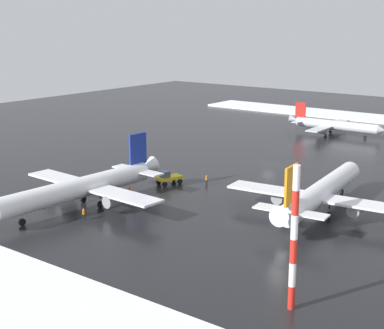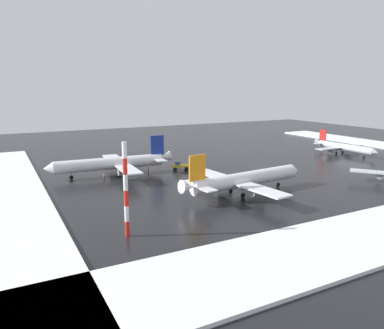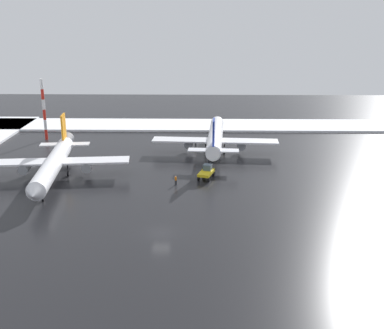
{
  "view_description": "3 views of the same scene",
  "coord_description": "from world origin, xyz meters",
  "px_view_note": "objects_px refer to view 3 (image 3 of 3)",
  "views": [
    {
      "loc": [
        -100.82,
        -56.89,
        28.14
      ],
      "look_at": [
        -21.74,
        2.91,
        3.78
      ],
      "focal_mm": 55.0,
      "sensor_mm": 36.0,
      "label": 1
    },
    {
      "loc": [
        -68.67,
        -85.49,
        22.83
      ],
      "look_at": [
        -23.86,
        -0.86,
        2.93
      ],
      "focal_mm": 35.0,
      "sensor_mm": 36.0,
      "label": 2
    },
    {
      "loc": [
        61.99,
        5.61,
        29.84
      ],
      "look_at": [
        -24.26,
        3.96,
        2.49
      ],
      "focal_mm": 45.0,
      "sensor_mm": 36.0,
      "label": 3
    }
  ],
  "objects_px": {
    "ground_crew_by_nose_gear": "(209,159)",
    "ground_crew_mid_apron": "(176,180)",
    "airplane_far_rear": "(215,137)",
    "antenna_mast": "(44,110)",
    "airplane_parked_portside": "(54,163)",
    "pushback_tug": "(207,172)",
    "ground_crew_near_tug": "(196,143)"
  },
  "relations": [
    {
      "from": "ground_crew_mid_apron",
      "to": "airplane_parked_portside",
      "type": "bearing_deg",
      "value": 76.18
    },
    {
      "from": "airplane_far_rear",
      "to": "airplane_parked_portside",
      "type": "xyz_separation_m",
      "value": [
        20.03,
        -30.35,
        -0.01
      ]
    },
    {
      "from": "airplane_far_rear",
      "to": "airplane_parked_portside",
      "type": "bearing_deg",
      "value": 126.82
    },
    {
      "from": "airplane_parked_portside",
      "to": "ground_crew_mid_apron",
      "type": "distance_m",
      "value": 22.84
    },
    {
      "from": "antenna_mast",
      "to": "ground_crew_mid_apron",
      "type": "bearing_deg",
      "value": 46.27
    },
    {
      "from": "ground_crew_mid_apron",
      "to": "antenna_mast",
      "type": "distance_m",
      "value": 46.76
    },
    {
      "from": "airplane_far_rear",
      "to": "ground_crew_by_nose_gear",
      "type": "xyz_separation_m",
      "value": [
        9.2,
        -1.57,
        -2.31
      ]
    },
    {
      "from": "airplane_far_rear",
      "to": "pushback_tug",
      "type": "distance_m",
      "value": 18.66
    },
    {
      "from": "ground_crew_mid_apron",
      "to": "airplane_far_rear",
      "type": "bearing_deg",
      "value": -27.47
    },
    {
      "from": "ground_crew_by_nose_gear",
      "to": "ground_crew_mid_apron",
      "type": "distance_m",
      "value": 14.41
    },
    {
      "from": "airplane_far_rear",
      "to": "antenna_mast",
      "type": "bearing_deg",
      "value": 80.03
    },
    {
      "from": "airplane_far_rear",
      "to": "pushback_tug",
      "type": "relative_size",
      "value": 6.63
    },
    {
      "from": "airplane_far_rear",
      "to": "airplane_parked_portside",
      "type": "relative_size",
      "value": 1.0
    },
    {
      "from": "pushback_tug",
      "to": "antenna_mast",
      "type": "bearing_deg",
      "value": 70.8
    },
    {
      "from": "airplane_parked_portside",
      "to": "ground_crew_mid_apron",
      "type": "height_order",
      "value": "airplane_parked_portside"
    },
    {
      "from": "ground_crew_near_tug",
      "to": "airplane_parked_portside",
      "type": "bearing_deg",
      "value": -55.98
    },
    {
      "from": "ground_crew_near_tug",
      "to": "ground_crew_mid_apron",
      "type": "relative_size",
      "value": 1.0
    },
    {
      "from": "airplane_parked_portside",
      "to": "ground_crew_near_tug",
      "type": "relative_size",
      "value": 19.47
    },
    {
      "from": "pushback_tug",
      "to": "ground_crew_near_tug",
      "type": "distance_m",
      "value": 22.21
    },
    {
      "from": "airplane_far_rear",
      "to": "ground_crew_by_nose_gear",
      "type": "bearing_deg",
      "value": 173.71
    },
    {
      "from": "airplane_parked_portside",
      "to": "ground_crew_near_tug",
      "type": "height_order",
      "value": "airplane_parked_portside"
    },
    {
      "from": "pushback_tug",
      "to": "antenna_mast",
      "type": "height_order",
      "value": "antenna_mast"
    },
    {
      "from": "pushback_tug",
      "to": "antenna_mast",
      "type": "xyz_separation_m",
      "value": [
        -28.22,
        -39.08,
        6.15
      ]
    },
    {
      "from": "ground_crew_near_tug",
      "to": "ground_crew_mid_apron",
      "type": "bearing_deg",
      "value": -15.68
    },
    {
      "from": "ground_crew_by_nose_gear",
      "to": "antenna_mast",
      "type": "height_order",
      "value": "antenna_mast"
    },
    {
      "from": "ground_crew_near_tug",
      "to": "antenna_mast",
      "type": "xyz_separation_m",
      "value": [
        -6.13,
        -36.77,
        6.47
      ]
    },
    {
      "from": "airplane_far_rear",
      "to": "ground_crew_mid_apron",
      "type": "bearing_deg",
      "value": 164.21
    },
    {
      "from": "airplane_far_rear",
      "to": "antenna_mast",
      "type": "xyz_separation_m",
      "value": [
        -9.79,
        -41.2,
        4.16
      ]
    },
    {
      "from": "airplane_far_rear",
      "to": "ground_crew_near_tug",
      "type": "relative_size",
      "value": 19.53
    },
    {
      "from": "airplane_parked_portside",
      "to": "ground_crew_by_nose_gear",
      "type": "relative_size",
      "value": 19.47
    },
    {
      "from": "ground_crew_by_nose_gear",
      "to": "ground_crew_near_tug",
      "type": "bearing_deg",
      "value": -162.27
    },
    {
      "from": "airplane_parked_portside",
      "to": "antenna_mast",
      "type": "relative_size",
      "value": 2.24
    }
  ]
}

